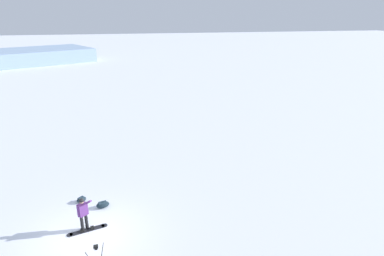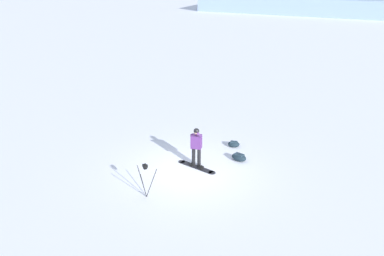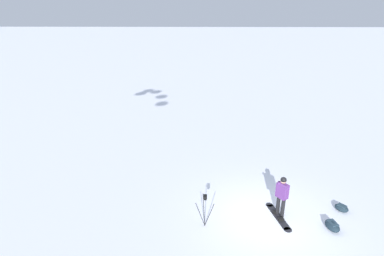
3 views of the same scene
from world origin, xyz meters
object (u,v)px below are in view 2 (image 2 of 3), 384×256
gear_bag_small (239,157)px  camera_tripod (145,174)px  snowboarder (196,144)px  gear_bag_large (234,144)px  snowboard (196,167)px

gear_bag_small → camera_tripod: bearing=179.2°
snowboarder → gear_bag_small: snowboarder is taller
gear_bag_large → gear_bag_small: (-0.77, -1.08, 0.03)m
gear_bag_small → gear_bag_large: bearing=54.4°
gear_bag_large → camera_tripod: camera_tripod is taller
snowboarder → gear_bag_large: 2.57m
snowboard → camera_tripod: bearing=-167.8°
snowboarder → camera_tripod: bearing=-166.2°
snowboarder → gear_bag_small: 1.96m
gear_bag_large → camera_tripod: size_ratio=0.49×
snowboarder → snowboard: size_ratio=0.94×
snowboarder → snowboard: snowboarder is taller
snowboarder → gear_bag_large: size_ratio=2.66×
camera_tripod → gear_bag_large: bearing=11.2°
gear_bag_large → camera_tripod: (-5.17, -1.02, 0.76)m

